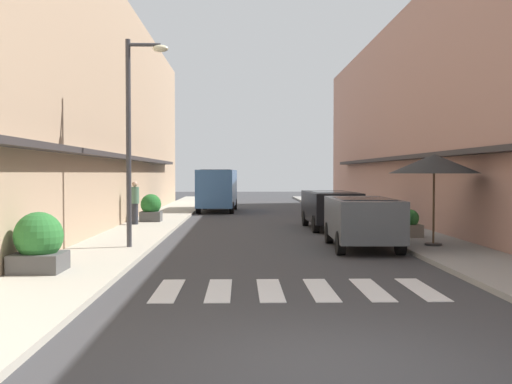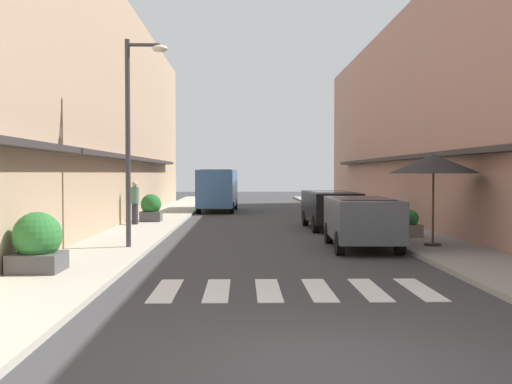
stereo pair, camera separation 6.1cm
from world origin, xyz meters
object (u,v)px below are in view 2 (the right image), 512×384
planter_midblock (410,225)px  pedestrian_walking_near (135,202)px  planter_corner (37,243)px  cafe_umbrella (433,164)px  delivery_van (218,187)px  street_lamp (134,122)px  planter_far (151,208)px  parked_car_near (362,217)px  parked_car_mid (331,205)px

planter_midblock → pedestrian_walking_near: (-9.74, 4.91, 0.52)m
planter_corner → cafe_umbrella: bearing=23.6°
delivery_van → street_lamp: (-1.64, -16.95, 2.21)m
planter_far → planter_corner: bearing=-91.8°
parked_car_near → parked_car_mid: same height
street_lamp → pedestrian_walking_near: bearing=100.2°
street_lamp → planter_far: (-0.89, 8.82, -2.94)m
planter_midblock → street_lamp: bearing=-164.1°
parked_car_near → cafe_umbrella: 2.52m
delivery_van → street_lamp: bearing=-95.5°
parked_car_near → planter_midblock: parked_car_near is taller
parked_car_near → pedestrian_walking_near: (-7.75, 7.00, 0.11)m
delivery_van → planter_midblock: 16.09m
cafe_umbrella → planter_midblock: 3.00m
parked_car_near → cafe_umbrella: size_ratio=1.58×
planter_corner → planter_midblock: planter_corner is taller
parked_car_near → planter_far: bearing=130.7°
delivery_van → street_lamp: size_ratio=0.95×
street_lamp → cafe_umbrella: street_lamp is taller
delivery_van → planter_far: (-2.53, -8.13, -0.73)m
pedestrian_walking_near → parked_car_near: bearing=128.2°
delivery_van → planter_far: delivery_van is taller
parked_car_near → planter_corner: 8.93m
street_lamp → planter_far: 9.34m
parked_car_mid → planter_far: (-7.34, 2.48, -0.24)m
planter_midblock → pedestrian_walking_near: bearing=153.3°
street_lamp → planter_corner: street_lamp is taller
cafe_umbrella → planter_midblock: bearing=90.4°
planter_midblock → parked_car_mid: bearing=116.7°
cafe_umbrella → planter_far: size_ratio=2.24×
parked_car_mid → delivery_van: (-4.80, 10.61, 0.48)m
delivery_van → street_lamp: street_lamp is taller
planter_corner → planter_midblock: (9.72, 6.56, -0.20)m
planter_far → pedestrian_walking_near: 1.61m
cafe_umbrella → planter_far: (-9.34, 8.72, -1.76)m
cafe_umbrella → planter_corner: 10.76m
street_lamp → planter_midblock: size_ratio=6.50×
pedestrian_walking_near → street_lamp: bearing=90.5°
parked_car_mid → planter_corner: (-7.73, -10.50, -0.21)m
cafe_umbrella → parked_car_mid: bearing=107.8°
parked_car_mid → planter_midblock: (1.98, -3.95, -0.41)m
planter_midblock → planter_far: bearing=145.4°
planter_midblock → planter_far: size_ratio=0.76×
parked_car_near → parked_car_mid: size_ratio=0.94×
parked_car_near → parked_car_mid: 6.04m
planter_midblock → planter_far: planter_far is taller
planter_midblock → planter_far: 11.32m
parked_car_mid → planter_far: size_ratio=3.76×
street_lamp → planter_midblock: 9.29m
delivery_van → street_lamp: 17.17m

